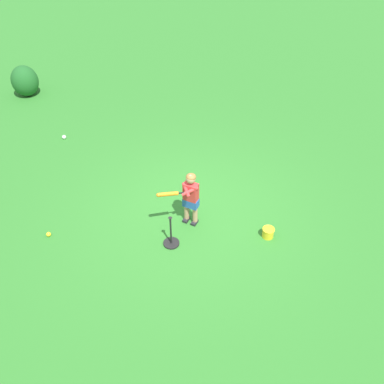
% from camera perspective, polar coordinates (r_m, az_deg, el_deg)
% --- Properties ---
extents(ground_plane, '(40.00, 40.00, 0.00)m').
position_cam_1_polar(ground_plane, '(7.76, 0.30, -2.73)').
color(ground_plane, '#2D7528').
extents(child_batter, '(0.70, 0.47, 1.08)m').
position_cam_1_polar(child_batter, '(7.12, -0.35, -0.42)').
color(child_batter, '#232328').
rests_on(child_batter, ground).
extents(play_ball_far_left, '(0.09, 0.09, 0.09)m').
position_cam_1_polar(play_ball_far_left, '(7.71, -19.21, -5.54)').
color(play_ball_far_left, yellow).
rests_on(play_ball_far_left, ground).
extents(play_ball_midfield, '(0.10, 0.10, 0.10)m').
position_cam_1_polar(play_ball_midfield, '(10.18, -17.27, 7.27)').
color(play_ball_midfield, white).
rests_on(play_ball_midfield, ground).
extents(batting_tee, '(0.28, 0.28, 0.62)m').
position_cam_1_polar(batting_tee, '(7.12, -2.89, -6.59)').
color(batting_tee, black).
rests_on(batting_tee, ground).
extents(toy_bucket, '(0.22, 0.22, 0.19)m').
position_cam_1_polar(toy_bucket, '(7.36, 10.48, -5.53)').
color(toy_bucket, yellow).
rests_on(toy_bucket, ground).
extents(shrub_left_background, '(0.71, 0.71, 0.82)m').
position_cam_1_polar(shrub_left_background, '(12.35, -22.11, 14.05)').
color(shrub_left_background, '#1E5B23').
rests_on(shrub_left_background, ground).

